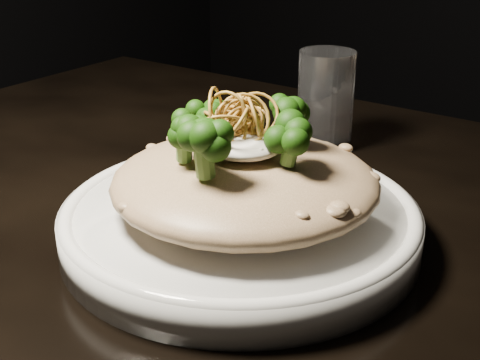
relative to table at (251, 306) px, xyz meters
The scene contains 7 objects.
table is the anchor object (origin of this frame).
plate 0.10m from the table, 76.98° to the right, with size 0.29×0.29×0.03m, color silver.
risotto 0.14m from the table, 67.67° to the right, with size 0.22×0.22×0.05m, color brown.
broccoli 0.19m from the table, 73.81° to the right, with size 0.14×0.14×0.05m, color black, non-canonical shape.
cheese 0.17m from the table, 68.94° to the right, with size 0.06×0.06×0.02m, color silver.
shallots 0.20m from the table, 87.38° to the right, with size 0.05×0.05×0.03m, color brown, non-canonical shape.
drinking_glass 0.25m from the table, 102.25° to the left, with size 0.06×0.06×0.11m, color white.
Camera 1 is at (0.29, -0.43, 1.02)m, focal length 50.00 mm.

